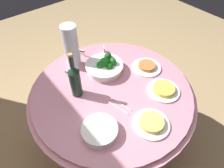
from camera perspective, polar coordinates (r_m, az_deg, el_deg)
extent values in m
plane|color=tan|center=(1.98, 0.00, -15.87)|extent=(6.00, 6.00, 0.00)
cylinder|color=maroon|center=(1.68, 0.00, -10.45)|extent=(1.01, 1.01, 0.69)
cylinder|color=pink|center=(1.40, 0.00, -2.53)|extent=(1.16, 1.16, 0.02)
cylinder|color=pink|center=(1.38, 0.00, -1.85)|extent=(1.10, 1.10, 0.03)
cylinder|color=white|center=(1.48, -2.22, 4.58)|extent=(0.26, 0.26, 0.05)
cylinder|color=white|center=(1.46, -2.25, 5.48)|extent=(0.28, 0.28, 0.01)
sphere|color=#19711E|center=(1.44, -1.92, 6.45)|extent=(0.07, 0.07, 0.07)
sphere|color=#196C1E|center=(1.45, 0.13, 6.40)|extent=(0.06, 0.06, 0.06)
sphere|color=#195C1E|center=(1.45, -1.78, 5.94)|extent=(0.04, 0.04, 0.04)
sphere|color=#196B1E|center=(1.43, -3.46, 5.53)|extent=(0.05, 0.05, 0.05)
sphere|color=#19521E|center=(1.51, -1.19, 8.05)|extent=(0.06, 0.06, 0.06)
sphere|color=#19621E|center=(1.46, -1.49, 6.17)|extent=(0.05, 0.05, 0.05)
sphere|color=#197F1E|center=(1.45, -2.20, 5.93)|extent=(0.05, 0.05, 0.05)
sphere|color=#19641E|center=(1.42, -0.67, 5.18)|extent=(0.05, 0.05, 0.05)
sphere|color=#19731E|center=(1.44, -2.30, 6.32)|extent=(0.06, 0.06, 0.06)
cylinder|color=white|center=(1.17, -3.54, -13.75)|extent=(0.21, 0.21, 0.01)
cylinder|color=white|center=(1.16, -3.56, -13.50)|extent=(0.21, 0.21, 0.01)
cylinder|color=white|center=(1.15, -3.58, -13.26)|extent=(0.21, 0.21, 0.01)
cylinder|color=white|center=(1.14, -3.61, -13.00)|extent=(0.21, 0.21, 0.01)
cylinder|color=white|center=(1.13, -3.63, -12.75)|extent=(0.21, 0.21, 0.01)
cylinder|color=#183024|center=(1.29, -10.47, 0.22)|extent=(0.07, 0.07, 0.20)
cone|color=#183024|center=(1.20, -11.23, 4.16)|extent=(0.07, 0.07, 0.04)
cylinder|color=#183024|center=(1.16, -11.65, 6.33)|extent=(0.03, 0.03, 0.08)
cylinder|color=#B2844C|center=(1.13, -12.01, 8.17)|extent=(0.03, 0.03, 0.02)
cylinder|color=silver|center=(1.47, -11.65, 10.40)|extent=(0.11, 0.11, 0.34)
sphere|color=#E5B26B|center=(1.56, -11.34, 6.90)|extent=(0.06, 0.06, 0.06)
sphere|color=#E5B26B|center=(1.53, -11.30, 6.04)|extent=(0.06, 0.06, 0.06)
sphere|color=#E5B26B|center=(1.54, -10.16, 6.62)|extent=(0.06, 0.06, 0.06)
sphere|color=#72C64C|center=(1.52, -11.94, 8.18)|extent=(0.06, 0.06, 0.06)
sphere|color=#72C64C|center=(1.49, -11.13, 7.57)|extent=(0.06, 0.06, 0.06)
sphere|color=#72C64C|center=(1.52, -10.57, 8.42)|extent=(0.06, 0.06, 0.06)
sphere|color=red|center=(1.48, -12.31, 9.48)|extent=(0.06, 0.06, 0.06)
sphere|color=red|center=(1.47, -10.98, 9.35)|extent=(0.06, 0.06, 0.06)
sphere|color=red|center=(1.49, -11.23, 10.15)|extent=(0.06, 0.06, 0.06)
sphere|color=#E5B26B|center=(1.44, -12.43, 10.93)|extent=(0.06, 0.06, 0.06)
sphere|color=#E5B26B|center=(1.44, -11.01, 11.30)|extent=(0.06, 0.06, 0.06)
sphere|color=#E5B26B|center=(1.47, -12.03, 11.77)|extent=(0.06, 0.06, 0.06)
cylinder|color=silver|center=(1.28, 2.72, -5.88)|extent=(0.16, 0.04, 0.01)
cylinder|color=silver|center=(1.26, 1.74, -6.90)|extent=(0.16, 0.04, 0.01)
sphere|color=silver|center=(1.30, -0.60, -4.63)|extent=(0.01, 0.01, 0.01)
cylinder|color=white|center=(1.39, 14.61, -1.84)|extent=(0.22, 0.22, 0.01)
cylinder|color=#F2D14C|center=(1.38, 14.76, -1.30)|extent=(0.15, 0.15, 0.03)
cylinder|color=white|center=(1.54, 9.83, 4.86)|extent=(0.22, 0.22, 0.01)
cylinder|color=#B77038|center=(1.53, 9.91, 5.35)|extent=(0.13, 0.13, 0.02)
cylinder|color=white|center=(1.21, 11.18, -11.32)|extent=(0.22, 0.22, 0.01)
cylinder|color=#EACC60|center=(1.19, 11.32, -10.81)|extent=(0.14, 0.14, 0.03)
cube|color=white|center=(1.65, -2.38, 9.87)|extent=(0.05, 0.03, 0.05)
cube|color=maroon|center=(1.64, -2.40, 10.36)|extent=(0.05, 0.03, 0.01)
cube|color=white|center=(1.64, -8.74, 8.92)|extent=(0.05, 0.03, 0.05)
cube|color=maroon|center=(1.63, -8.81, 9.41)|extent=(0.05, 0.03, 0.01)
cube|color=white|center=(1.46, -12.50, 2.80)|extent=(0.05, 0.03, 0.05)
cube|color=maroon|center=(1.45, -12.61, 3.30)|extent=(0.05, 0.03, 0.01)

